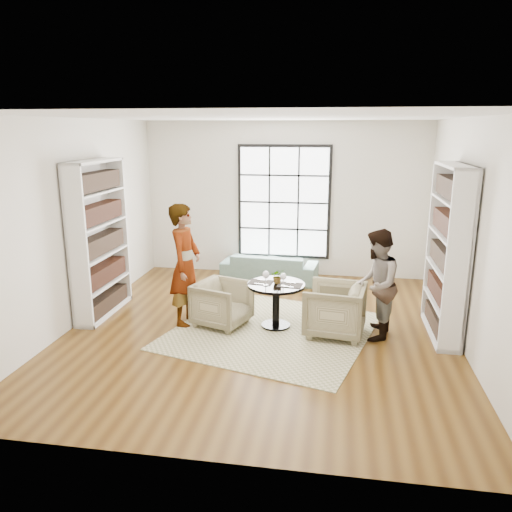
% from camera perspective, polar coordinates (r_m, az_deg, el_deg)
% --- Properties ---
extents(ground, '(6.00, 6.00, 0.00)m').
position_cam_1_polar(ground, '(7.36, 0.50, -8.45)').
color(ground, brown).
extents(room_shell, '(6.00, 6.01, 6.00)m').
position_cam_1_polar(room_shell, '(7.49, 1.16, 2.07)').
color(room_shell, silver).
rests_on(room_shell, ground).
extents(rug, '(3.28, 3.28, 0.01)m').
position_cam_1_polar(rug, '(7.32, 1.83, -8.51)').
color(rug, '#BAAF8B').
rests_on(rug, ground).
extents(pedestal_table, '(0.84, 0.84, 0.67)m').
position_cam_1_polar(pedestal_table, '(7.30, 2.31, -4.54)').
color(pedestal_table, black).
rests_on(pedestal_table, ground).
extents(sofa, '(1.86, 0.86, 0.53)m').
position_cam_1_polar(sofa, '(9.59, 1.57, -1.29)').
color(sofa, gray).
rests_on(sofa, ground).
extents(armchair_left, '(0.93, 0.91, 0.67)m').
position_cam_1_polar(armchair_left, '(7.44, -3.87, -5.46)').
color(armchair_left, '#C0BD89').
rests_on(armchair_left, ground).
extents(armchair_right, '(0.92, 0.90, 0.74)m').
position_cam_1_polar(armchair_right, '(7.16, 8.97, -6.08)').
color(armchair_right, '#BFB488').
rests_on(armchair_right, ground).
extents(person_left, '(0.48, 0.69, 1.81)m').
position_cam_1_polar(person_left, '(7.40, -8.09, -1.01)').
color(person_left, gray).
rests_on(person_left, ground).
extents(person_right, '(0.70, 0.84, 1.54)m').
position_cam_1_polar(person_right, '(7.05, 13.57, -3.21)').
color(person_right, gray).
rests_on(person_right, ground).
extents(placemat_left, '(0.36, 0.29, 0.01)m').
position_cam_1_polar(placemat_left, '(7.30, 0.55, -3.01)').
color(placemat_left, '#2A2724').
rests_on(placemat_left, pedestal_table).
extents(placemat_right, '(0.36, 0.29, 0.01)m').
position_cam_1_polar(placemat_right, '(7.18, 3.90, -3.33)').
color(placemat_right, '#2A2724').
rests_on(placemat_right, pedestal_table).
extents(cutlery_left, '(0.16, 0.23, 0.01)m').
position_cam_1_polar(cutlery_left, '(7.29, 0.55, -2.96)').
color(cutlery_left, silver).
rests_on(cutlery_left, placemat_left).
extents(cutlery_right, '(0.16, 0.23, 0.01)m').
position_cam_1_polar(cutlery_right, '(7.18, 3.90, -3.27)').
color(cutlery_right, silver).
rests_on(cutlery_right, placemat_right).
extents(wine_glass_left, '(0.10, 0.10, 0.22)m').
position_cam_1_polar(wine_glass_left, '(7.12, 1.13, -2.19)').
color(wine_glass_left, silver).
rests_on(wine_glass_left, pedestal_table).
extents(wine_glass_right, '(0.09, 0.09, 0.20)m').
position_cam_1_polar(wine_glass_right, '(7.09, 3.13, -2.39)').
color(wine_glass_right, silver).
rests_on(wine_glass_right, pedestal_table).
extents(flower_centerpiece, '(0.23, 0.21, 0.22)m').
position_cam_1_polar(flower_centerpiece, '(7.23, 2.51, -2.32)').
color(flower_centerpiece, gray).
rests_on(flower_centerpiece, pedestal_table).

